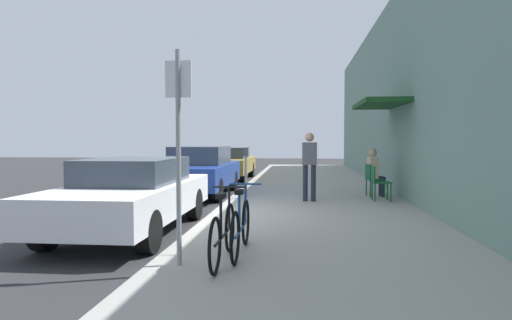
{
  "coord_description": "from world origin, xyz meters",
  "views": [
    {
      "loc": [
        1.86,
        -9.07,
        1.64
      ],
      "look_at": [
        0.46,
        4.86,
        1.0
      ],
      "focal_mm": 30.87,
      "sensor_mm": 36.0,
      "label": 1
    }
  ],
  "objects_px": {
    "parking_meter": "(246,169)",
    "bicycle_1": "(223,233)",
    "cafe_chair_1": "(372,178)",
    "street_sign": "(178,140)",
    "parked_car_2": "(229,163)",
    "bicycle_0": "(241,227)",
    "parked_car_1": "(200,170)",
    "parked_car_0": "(132,194)",
    "pedestrian_standing": "(309,161)",
    "seated_patron_1": "(375,171)",
    "cafe_chair_0": "(378,181)"
  },
  "relations": [
    {
      "from": "parking_meter",
      "to": "bicycle_1",
      "type": "bearing_deg",
      "value": -85.6
    },
    {
      "from": "parking_meter",
      "to": "cafe_chair_1",
      "type": "relative_size",
      "value": 1.52
    },
    {
      "from": "street_sign",
      "to": "bicycle_1",
      "type": "relative_size",
      "value": 1.52
    },
    {
      "from": "parked_car_2",
      "to": "bicycle_0",
      "type": "xyz_separation_m",
      "value": [
        2.18,
        -12.25,
        -0.22
      ]
    },
    {
      "from": "bicycle_0",
      "to": "parked_car_1",
      "type": "bearing_deg",
      "value": 107.28
    },
    {
      "from": "parked_car_0",
      "to": "pedestrian_standing",
      "type": "height_order",
      "value": "pedestrian_standing"
    },
    {
      "from": "parked_car_1",
      "to": "bicycle_1",
      "type": "relative_size",
      "value": 2.57
    },
    {
      "from": "cafe_chair_1",
      "to": "bicycle_0",
      "type": "bearing_deg",
      "value": -113.42
    },
    {
      "from": "parking_meter",
      "to": "seated_patron_1",
      "type": "relative_size",
      "value": 1.02
    },
    {
      "from": "cafe_chair_1",
      "to": "pedestrian_standing",
      "type": "height_order",
      "value": "pedestrian_standing"
    },
    {
      "from": "parked_car_0",
      "to": "cafe_chair_1",
      "type": "bearing_deg",
      "value": 42.9
    },
    {
      "from": "pedestrian_standing",
      "to": "parked_car_1",
      "type": "bearing_deg",
      "value": 150.13
    },
    {
      "from": "parked_car_2",
      "to": "seated_patron_1",
      "type": "bearing_deg",
      "value": -50.29
    },
    {
      "from": "bicycle_0",
      "to": "seated_patron_1",
      "type": "distance_m",
      "value": 6.88
    },
    {
      "from": "street_sign",
      "to": "parking_meter",
      "type": "bearing_deg",
      "value": 89.54
    },
    {
      "from": "parked_car_0",
      "to": "cafe_chair_1",
      "type": "distance_m",
      "value": 6.68
    },
    {
      "from": "parked_car_1",
      "to": "bicycle_0",
      "type": "relative_size",
      "value": 2.57
    },
    {
      "from": "bicycle_1",
      "to": "cafe_chair_1",
      "type": "bearing_deg",
      "value": 66.68
    },
    {
      "from": "parked_car_0",
      "to": "cafe_chair_1",
      "type": "relative_size",
      "value": 5.06
    },
    {
      "from": "parked_car_2",
      "to": "bicycle_1",
      "type": "bearing_deg",
      "value": -80.98
    },
    {
      "from": "bicycle_1",
      "to": "cafe_chair_0",
      "type": "bearing_deg",
      "value": 63.62
    },
    {
      "from": "pedestrian_standing",
      "to": "parked_car_0",
      "type": "bearing_deg",
      "value": -132.79
    },
    {
      "from": "bicycle_0",
      "to": "parked_car_2",
      "type": "bearing_deg",
      "value": 100.08
    },
    {
      "from": "street_sign",
      "to": "bicycle_0",
      "type": "height_order",
      "value": "street_sign"
    },
    {
      "from": "seated_patron_1",
      "to": "street_sign",
      "type": "bearing_deg",
      "value": -116.72
    },
    {
      "from": "bicycle_1",
      "to": "cafe_chair_0",
      "type": "height_order",
      "value": "bicycle_1"
    },
    {
      "from": "parked_car_2",
      "to": "parking_meter",
      "type": "xyz_separation_m",
      "value": [
        1.55,
        -6.66,
        0.19
      ]
    },
    {
      "from": "cafe_chair_1",
      "to": "parked_car_1",
      "type": "bearing_deg",
      "value": 171.57
    },
    {
      "from": "street_sign",
      "to": "bicycle_0",
      "type": "relative_size",
      "value": 1.52
    },
    {
      "from": "parked_car_0",
      "to": "street_sign",
      "type": "bearing_deg",
      "value": -56.97
    },
    {
      "from": "cafe_chair_1",
      "to": "street_sign",
      "type": "bearing_deg",
      "value": -116.35
    },
    {
      "from": "cafe_chair_1",
      "to": "parking_meter",
      "type": "bearing_deg",
      "value": -168.43
    },
    {
      "from": "cafe_chair_0",
      "to": "seated_patron_1",
      "type": "xyz_separation_m",
      "value": [
        0.06,
        0.89,
        0.19
      ]
    },
    {
      "from": "street_sign",
      "to": "pedestrian_standing",
      "type": "relative_size",
      "value": 1.53
    },
    {
      "from": "bicycle_0",
      "to": "cafe_chair_1",
      "type": "distance_m",
      "value": 6.84
    },
    {
      "from": "seated_patron_1",
      "to": "pedestrian_standing",
      "type": "distance_m",
      "value": 2.11
    },
    {
      "from": "street_sign",
      "to": "bicycle_0",
      "type": "distance_m",
      "value": 1.46
    },
    {
      "from": "parked_car_0",
      "to": "cafe_chair_0",
      "type": "bearing_deg",
      "value": 36.87
    },
    {
      "from": "cafe_chair_1",
      "to": "pedestrian_standing",
      "type": "xyz_separation_m",
      "value": [
        -1.71,
        -1.11,
        0.5
      ]
    },
    {
      "from": "parked_car_1",
      "to": "parked_car_2",
      "type": "distance_m",
      "value": 5.25
    },
    {
      "from": "parked_car_1",
      "to": "seated_patron_1",
      "type": "bearing_deg",
      "value": -8.24
    },
    {
      "from": "bicycle_0",
      "to": "parked_car_0",
      "type": "bearing_deg",
      "value": 141.6
    },
    {
      "from": "bicycle_0",
      "to": "pedestrian_standing",
      "type": "height_order",
      "value": "pedestrian_standing"
    },
    {
      "from": "parked_car_1",
      "to": "cafe_chair_0",
      "type": "relative_size",
      "value": 5.06
    },
    {
      "from": "parking_meter",
      "to": "bicycle_0",
      "type": "distance_m",
      "value": 5.64
    },
    {
      "from": "parked_car_2",
      "to": "cafe_chair_0",
      "type": "xyz_separation_m",
      "value": [
        4.9,
        -6.86,
        -0.07
      ]
    },
    {
      "from": "cafe_chair_0",
      "to": "seated_patron_1",
      "type": "distance_m",
      "value": 0.91
    },
    {
      "from": "parked_car_0",
      "to": "parked_car_1",
      "type": "distance_m",
      "value": 5.28
    },
    {
      "from": "cafe_chair_1",
      "to": "seated_patron_1",
      "type": "bearing_deg",
      "value": 7.68
    },
    {
      "from": "parked_car_0",
      "to": "parking_meter",
      "type": "relative_size",
      "value": 3.33
    }
  ]
}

